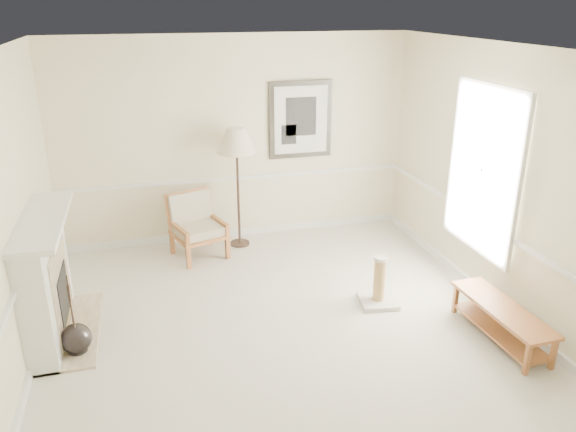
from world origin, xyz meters
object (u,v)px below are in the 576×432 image
object	(u,v)px
scratching_post	(379,289)
floor_lamp	(237,144)
armchair	(195,223)
bench	(501,317)
floor_vase	(76,339)

from	to	relation	value
scratching_post	floor_lamp	bearing A→B (deg)	121.24
floor_lamp	scratching_post	xyz separation A→B (m)	(1.26, -2.08, -1.30)
armchair	floor_lamp	distance (m)	1.21
floor_lamp	bench	world-z (taller)	floor_lamp
bench	scratching_post	bearing A→B (deg)	133.11
armchair	floor_lamp	size ratio (longest dim) A/B	0.51
floor_vase	scratching_post	xyz separation A→B (m)	(3.30, 0.16, 0.02)
bench	scratching_post	world-z (taller)	scratching_post
floor_lamp	scratching_post	bearing A→B (deg)	-58.76
floor_lamp	scratching_post	size ratio (longest dim) A/B	2.86
bench	floor_lamp	bearing A→B (deg)	125.50
scratching_post	armchair	bearing A→B (deg)	134.58
floor_vase	scratching_post	world-z (taller)	floor_vase
floor_vase	floor_lamp	bearing A→B (deg)	47.61
armchair	scratching_post	distance (m)	2.71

